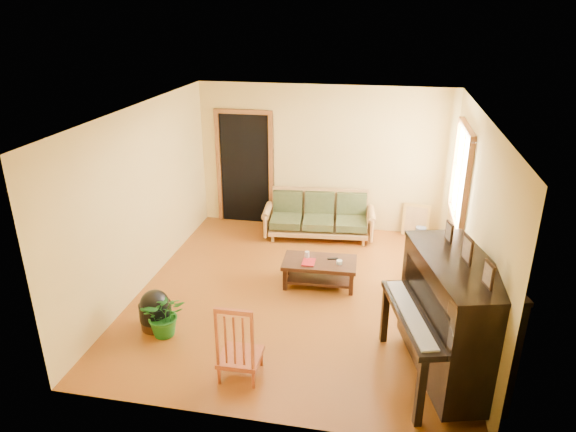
% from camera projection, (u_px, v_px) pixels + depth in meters
% --- Properties ---
extents(floor, '(5.00, 5.00, 0.00)m').
position_uv_depth(floor, '(298.00, 293.00, 7.36)').
color(floor, '#68320D').
rests_on(floor, ground).
extents(doorway, '(1.08, 0.16, 2.05)m').
position_uv_depth(doorway, '(245.00, 169.00, 9.49)').
color(doorway, black).
rests_on(doorway, floor).
extents(window, '(0.12, 1.36, 1.46)m').
position_uv_depth(window, '(461.00, 175.00, 7.59)').
color(window, white).
rests_on(window, right_wall).
extents(sofa, '(1.96, 0.97, 0.81)m').
position_uv_depth(sofa, '(319.00, 216.00, 9.01)').
color(sofa, '#9F6F3A').
rests_on(sofa, floor).
extents(coffee_table, '(1.09, 0.62, 0.39)m').
position_uv_depth(coffee_table, '(319.00, 273.00, 7.53)').
color(coffee_table, black).
rests_on(coffee_table, floor).
extents(armchair, '(0.98, 1.00, 0.78)m').
position_uv_depth(armchair, '(435.00, 258.00, 7.53)').
color(armchair, '#9F6F3A').
rests_on(armchair, floor).
extents(piano, '(1.33, 1.80, 1.42)m').
position_uv_depth(piano, '(452.00, 321.00, 5.45)').
color(piano, black).
rests_on(piano, floor).
extents(footstool, '(0.45, 0.45, 0.39)m').
position_uv_depth(footstool, '(156.00, 314.00, 6.51)').
color(footstool, black).
rests_on(footstool, floor).
extents(red_chair, '(0.45, 0.49, 0.96)m').
position_uv_depth(red_chair, '(240.00, 338.00, 5.55)').
color(red_chair, brown).
rests_on(red_chair, floor).
extents(leaning_frame, '(0.48, 0.18, 0.62)m').
position_uv_depth(leaning_frame, '(416.00, 220.00, 9.08)').
color(leaning_frame, gold).
rests_on(leaning_frame, floor).
extents(ceramic_crock, '(0.24, 0.24, 0.23)m').
position_uv_depth(ceramic_crock, '(420.00, 233.00, 9.02)').
color(ceramic_crock, '#374DA5').
rests_on(ceramic_crock, floor).
extents(potted_plant, '(0.66, 0.62, 0.60)m').
position_uv_depth(potted_plant, '(165.00, 314.00, 6.32)').
color(potted_plant, '#195819').
rests_on(potted_plant, floor).
extents(book, '(0.18, 0.25, 0.02)m').
position_uv_depth(book, '(302.00, 262.00, 7.40)').
color(book, maroon).
rests_on(book, coffee_table).
extents(candle, '(0.07, 0.07, 0.11)m').
position_uv_depth(candle, '(307.00, 255.00, 7.49)').
color(candle, silver).
rests_on(candle, coffee_table).
extents(glass_jar, '(0.09, 0.09, 0.06)m').
position_uv_depth(glass_jar, '(339.00, 262.00, 7.35)').
color(glass_jar, white).
rests_on(glass_jar, coffee_table).
extents(remote, '(0.16, 0.08, 0.02)m').
position_uv_depth(remote, '(333.00, 259.00, 7.50)').
color(remote, black).
rests_on(remote, coffee_table).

